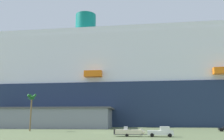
% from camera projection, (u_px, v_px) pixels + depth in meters
% --- Properties ---
extents(ground_plane, '(600.00, 600.00, 0.00)m').
position_uv_depth(ground_plane, '(117.00, 128.00, 95.90)').
color(ground_plane, '#66754C').
extents(cruise_ship, '(285.28, 40.55, 62.94)m').
position_uv_depth(cruise_ship, '(149.00, 86.00, 122.93)').
color(cruise_ship, '#1E2D4C').
rests_on(cruise_ship, ground_plane).
extents(terminal_building, '(58.88, 33.52, 8.04)m').
position_uv_depth(terminal_building, '(47.00, 118.00, 103.37)').
color(terminal_building, gray).
rests_on(terminal_building, ground_plane).
extents(pickup_truck, '(5.67, 2.44, 2.20)m').
position_uv_depth(pickup_truck, '(161.00, 132.00, 53.34)').
color(pickup_truck, white).
rests_on(pickup_truck, ground_plane).
extents(small_boat_on_trailer, '(8.11, 2.16, 2.15)m').
position_uv_depth(small_boat_on_trailer, '(131.00, 132.00, 54.20)').
color(small_boat_on_trailer, '#595960').
rests_on(small_boat_on_trailer, ground_plane).
extents(palm_tree, '(3.24, 3.24, 11.50)m').
position_uv_depth(palm_tree, '(32.00, 100.00, 76.69)').
color(palm_tree, brown).
rests_on(palm_tree, ground_plane).
extents(parked_car_red_hatchback, '(4.82, 2.59, 1.58)m').
position_uv_depth(parked_car_red_hatchback, '(43.00, 126.00, 92.44)').
color(parked_car_red_hatchback, red).
rests_on(parked_car_red_hatchback, ground_plane).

